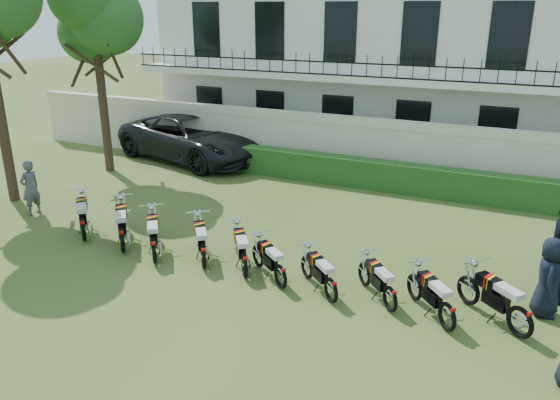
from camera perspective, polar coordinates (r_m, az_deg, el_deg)
The scene contains 19 objects.
ground at distance 13.46m, azimuth -2.52°, elevation -6.99°, with size 100.00×100.00×0.00m, color #374A1D.
perimeter_wall at distance 20.06m, azimuth 8.09°, elevation 5.40°, with size 30.00×0.35×2.30m.
hedge at distance 19.24m, azimuth 10.12°, elevation 2.60°, with size 18.00×0.60×1.00m, color #1E4017.
building at distance 25.34m, azimuth 12.55°, elevation 13.90°, with size 20.40×9.60×7.40m.
tree_west_near at distance 21.39m, azimuth -18.89°, elevation 18.25°, with size 3.40×3.20×7.90m.
motorcycle_0 at distance 15.55m, azimuth -19.91°, elevation -2.38°, with size 1.47×1.54×1.11m.
motorcycle_1 at distance 14.53m, azimuth -16.20°, elevation -3.43°, with size 1.43×1.69×1.15m.
motorcycle_2 at distance 13.75m, azimuth -13.06°, elevation -4.58°, with size 1.32×1.65×1.10m.
motorcycle_3 at distance 13.26m, azimuth -8.04°, elevation -5.30°, with size 1.25×1.57×1.05m.
motorcycle_4 at distance 12.76m, azimuth -3.75°, elevation -6.22°, with size 1.19×1.57×1.03m.
motorcycle_5 at distance 12.26m, azimuth 0.05°, elevation -7.42°, with size 1.45×1.17×0.97m.
motorcycle_6 at distance 11.76m, azimuth 5.37°, elevation -8.79°, with size 1.36×1.25×0.96m.
motorcycle_7 at distance 11.63m, azimuth 11.48°, elevation -9.52°, with size 1.25×1.33×0.95m.
motorcycle_8 at distance 11.26m, azimuth 17.14°, elevation -10.95°, with size 1.28×1.43×1.00m.
motorcycle_9 at distance 11.49m, azimuth 23.88°, elevation -10.92°, with size 1.60×1.37×1.10m.
suv at distance 22.83m, azimuth -9.15°, elevation 6.44°, with size 3.08×6.67×1.85m, color black.
inspector at distance 18.10m, azimuth -24.65°, elevation 1.15°, with size 0.62×0.41×1.69m, color #59595E.
officer_3 at distance 12.40m, azimuth 26.28°, elevation -7.22°, with size 0.83×0.54×1.70m, color black.
officer_5 at distance 14.36m, azimuth 27.23°, elevation -3.77°, with size 1.01×0.42×1.72m, color black.
Camera 1 is at (5.64, -10.64, 6.01)m, focal length 35.00 mm.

